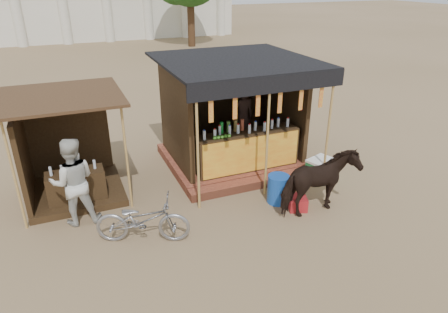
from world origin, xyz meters
TOP-DOWN VIEW (x-y plane):
  - ground at (0.00, 0.00)m, footprint 120.00×120.00m
  - main_stall at (1.02, 3.36)m, footprint 3.60×3.61m
  - secondary_stall at (-3.17, 3.24)m, footprint 2.40×2.40m
  - cow at (1.64, 0.42)m, footprint 1.71×0.90m
  - motorbike at (-1.95, 0.85)m, footprint 1.86×1.22m
  - bystander at (-3.05, 2.00)m, footprint 0.93×0.75m
  - blue_barrel at (1.10, 1.13)m, footprint 0.54×0.54m
  - red_crate at (1.35, 0.71)m, footprint 0.49×0.52m
  - cooler at (2.69, 1.84)m, footprint 0.75×0.62m

SIDE VIEW (x-z plane):
  - ground at x=0.00m, z-range 0.00..0.00m
  - red_crate at x=1.35m, z-range 0.00..0.29m
  - cooler at x=2.69m, z-range 0.00..0.46m
  - blue_barrel at x=1.10m, z-range 0.00..0.64m
  - motorbike at x=-1.95m, z-range 0.00..0.92m
  - cow at x=1.64m, z-range 0.00..1.39m
  - secondary_stall at x=-3.17m, z-range -0.34..2.04m
  - bystander at x=-3.05m, z-range 0.00..1.83m
  - main_stall at x=1.02m, z-range -0.36..2.42m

